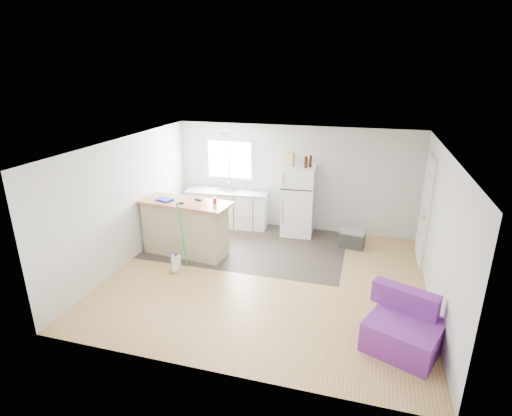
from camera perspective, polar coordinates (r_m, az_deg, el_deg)
The scene contains 19 objects.
room at distance 6.86m, azimuth 1.60°, elevation -1.06°, with size 5.51×5.01×2.41m.
vinyl_zone at distance 8.61m, azimuth -1.10°, elevation -5.24°, with size 4.05×2.50×0.00m, color #2F2923.
window at distance 9.48m, azimuth -3.78°, elevation 6.94°, with size 1.18×0.06×0.98m.
interior_door at distance 8.28m, azimuth 23.00°, elevation -0.33°, with size 0.11×0.92×2.10m.
ceiling_fixture at distance 8.02m, azimuth -4.62°, elevation 10.51°, with size 0.30×0.30×0.07m, color white.
kitchen_cabinets at distance 9.52m, azimuth -4.04°, elevation 0.02°, with size 1.97×0.74×1.13m.
peninsula at distance 8.14m, azimuth -10.03°, elevation -2.74°, with size 1.88×0.87×1.12m.
refrigerator at distance 8.96m, azimuth 6.03°, elevation 1.04°, with size 0.73×0.69×1.57m.
cooler at distance 8.68m, azimuth 13.59°, elevation -4.18°, with size 0.57×0.43×0.40m.
purple_seat at distance 5.97m, azimuth 20.33°, elevation -15.88°, with size 1.15×1.15×0.74m.
cleaner_jug at distance 7.70m, azimuth -11.33°, elevation -7.62°, with size 0.15×0.11×0.33m.
mop at distance 7.56m, azimuth -11.31°, elevation -7.44°, with size 0.26×0.40×1.42m.
red_cup at distance 7.72m, azimuth -5.91°, elevation 1.07°, with size 0.08×0.08×0.12m, color red.
blue_tray at distance 8.07m, azimuth -12.87°, elevation 1.17°, with size 0.30×0.22×0.04m, color #1219AE.
tool_a at distance 7.96m, azimuth -8.27°, elevation 1.19°, with size 0.14×0.05×0.03m, color black.
tool_b at distance 7.81m, azimuth -10.62°, elevation 0.69°, with size 0.10×0.04×0.03m, color black.
cardboard_box at distance 8.73m, azimuth 4.83°, elevation 6.96°, with size 0.20×0.10×0.30m, color tan.
bottle_left at distance 8.59m, azimuth 7.16°, elevation 6.51°, with size 0.07×0.07×0.25m, color #321409.
bottle_right at distance 8.70m, azimuth 7.74°, elevation 6.64°, with size 0.07×0.07×0.25m, color #321409.
Camera 1 is at (1.57, -6.23, 3.61)m, focal length 28.00 mm.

